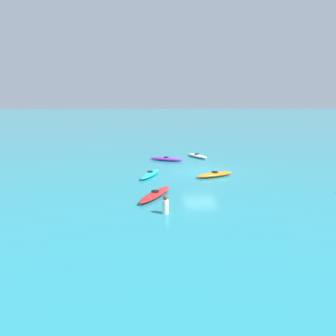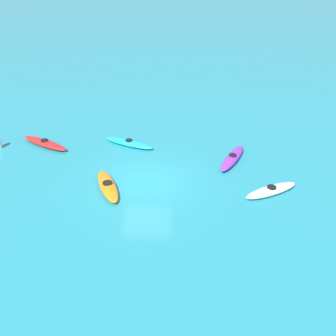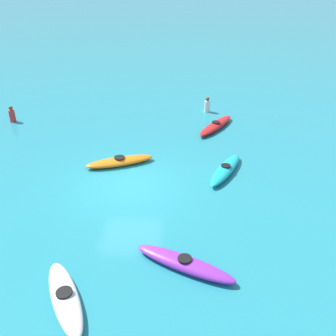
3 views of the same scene
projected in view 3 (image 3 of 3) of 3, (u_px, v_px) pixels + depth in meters
ground_plane at (129, 186)px, 15.27m from camera, size 600.00×600.00×0.00m
kayak_white at (65, 298)px, 10.01m from camera, size 2.80×1.89×0.37m
kayak_orange at (120, 161)px, 16.75m from camera, size 1.76×2.99×0.37m
kayak_red at (216, 125)px, 20.36m from camera, size 3.19×2.25×0.37m
kayak_cyan at (226, 170)px, 16.10m from camera, size 3.04×1.83×0.37m
kayak_purple at (185, 263)px, 11.13m from camera, size 1.94×3.09×0.37m
person_near_shore at (207, 105)px, 22.49m from camera, size 0.39×0.39×0.88m
person_by_kayaks at (12, 115)px, 21.12m from camera, size 0.39×0.39×0.88m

